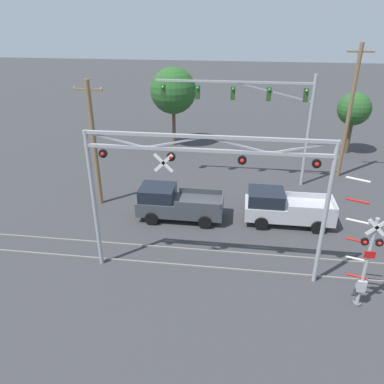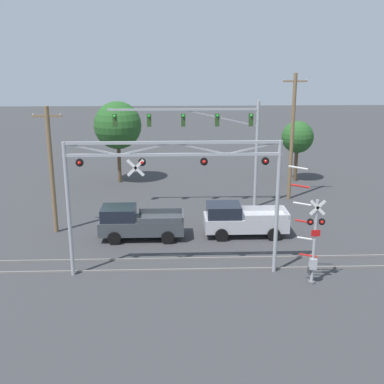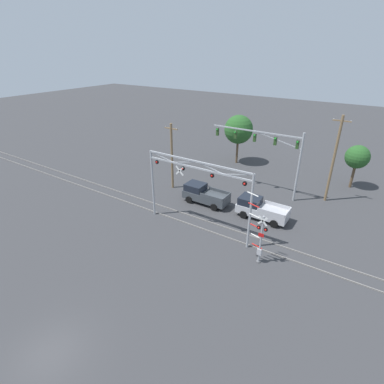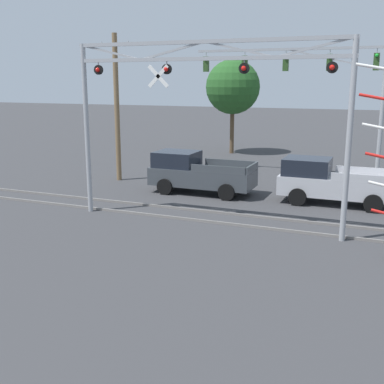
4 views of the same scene
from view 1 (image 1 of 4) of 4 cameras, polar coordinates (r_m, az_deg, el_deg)
name	(u,v)px [view 1 (image 1 of 4)]	position (r m, az deg, el deg)	size (l,w,h in m)	color
rail_track_near	(205,267)	(19.07, 1.96, -11.36)	(80.00, 0.08, 0.10)	gray
rail_track_far	(208,251)	(20.22, 2.38, -8.91)	(80.00, 0.08, 0.10)	gray
crossing_gantry	(205,179)	(16.27, 2.07, 2.05)	(10.69, 0.26, 6.98)	#9EA0A5
crossing_signal_mast	(364,263)	(17.25, 24.74, -9.80)	(1.93, 0.35, 6.05)	#9EA0A5
traffic_signal_span	(266,108)	(26.67, 11.27, 12.47)	(10.77, 0.39, 7.86)	#9EA0A5
pickup_truck_lead	(176,203)	(22.83, -2.50, -1.69)	(5.18, 2.28, 2.04)	#3D4247
pickup_truck_following	(284,207)	(22.96, 13.81, -2.30)	(5.19, 2.28, 2.04)	#B7B7BC
utility_pole_left	(94,143)	(24.17, -14.67, 7.19)	(1.80, 0.28, 8.03)	brown
utility_pole_right	(349,112)	(29.74, 22.87, 11.15)	(1.80, 0.28, 9.69)	brown
background_tree_beyond_span	(173,91)	(34.81, -2.88, 15.14)	(4.12, 4.12, 7.14)	brown
background_tree_far_left_verge	(354,109)	(35.62, 23.48, 11.50)	(2.81, 2.81, 5.39)	brown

